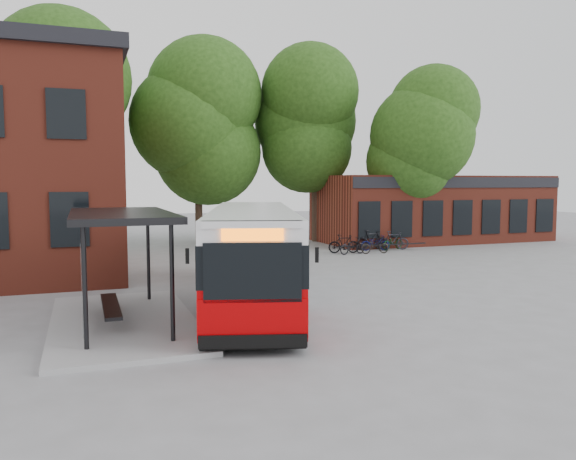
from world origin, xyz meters
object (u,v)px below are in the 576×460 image
object	(u,v)px
bus_shelter	(122,268)
bicycle_3	(371,240)
bicycle_6	(393,242)
city_bus	(252,255)
bicycle_5	(393,240)
bicycle_1	(344,244)
bicycle_4	(375,243)
bicycle_0	(352,246)
bicycle_2	(375,246)

from	to	relation	value
bus_shelter	bicycle_3	world-z (taller)	bus_shelter
bicycle_3	bicycle_6	size ratio (longest dim) A/B	1.13
city_bus	bicycle_5	size ratio (longest dim) A/B	6.72
bus_shelter	bicycle_1	xyz separation A→B (m)	(11.57, 11.08, -0.97)
bicycle_1	bicycle_4	xyz separation A→B (m)	(2.03, 0.41, -0.07)
bicycle_0	bicycle_4	size ratio (longest dim) A/B	1.03
bus_shelter	bicycle_4	size ratio (longest dim) A/B	4.53
bicycle_1	bicycle_3	xyz separation A→B (m)	(2.04, 0.83, 0.05)
bicycle_6	bicycle_3	bearing A→B (deg)	47.46
bus_shelter	bicycle_6	distance (m)	18.69
bus_shelter	bicycle_5	distance (m)	18.76
bus_shelter	bicycle_3	size ratio (longest dim) A/B	3.95
bicycle_0	bicycle_6	xyz separation A→B (m)	(2.88, 0.95, -0.01)
bicycle_5	bicycle_6	size ratio (longest dim) A/B	1.06
bicycle_3	bicycle_4	size ratio (longest dim) A/B	1.15
bus_shelter	bicycle_5	bearing A→B (deg)	38.10
city_bus	bicycle_4	size ratio (longest dim) A/B	7.20
bicycle_5	city_bus	bearing A→B (deg)	152.23
bicycle_0	bicycle_3	world-z (taller)	bicycle_3
bicycle_3	bicycle_4	xyz separation A→B (m)	(-0.01, -0.43, -0.13)
bicycle_2	bicycle_4	xyz separation A→B (m)	(0.63, 1.10, 0.01)
bicycle_1	bicycle_2	size ratio (longest dim) A/B	1.05
bicycle_3	bicycle_0	bearing A→B (deg)	127.05
city_bus	bicycle_3	distance (m)	14.31
bicycle_3	bicycle_6	bearing A→B (deg)	-109.80
bus_shelter	city_bus	world-z (taller)	bus_shelter
city_bus	bicycle_2	world-z (taller)	city_bus
bicycle_3	bicycle_4	distance (m)	0.45
city_bus	bicycle_4	distance (m)	14.00
bicycle_1	bicycle_5	bearing A→B (deg)	-68.73
bicycle_2	bicycle_3	distance (m)	1.66
bicycle_3	bicycle_4	world-z (taller)	bicycle_3
bicycle_0	bicycle_1	size ratio (longest dim) A/B	0.99
bicycle_1	bicycle_4	world-z (taller)	bicycle_1
bicycle_4	bicycle_5	distance (m)	1.14
bus_shelter	bicycle_0	world-z (taller)	bus_shelter
bicycle_1	bicycle_0	bearing A→B (deg)	-143.50
bus_shelter	city_bus	distance (m)	4.14
city_bus	bicycle_6	size ratio (longest dim) A/B	7.09
city_bus	bicycle_2	bearing A→B (deg)	60.75
bus_shelter	city_bus	bearing A→B (deg)	21.00
bicycle_0	bicycle_5	world-z (taller)	bicycle_5
bicycle_2	bicycle_6	world-z (taller)	bicycle_6
bicycle_4	bus_shelter	bearing A→B (deg)	141.69
bicycle_0	bus_shelter	bearing A→B (deg)	117.54
bicycle_0	bicycle_2	distance (m)	1.19
bus_shelter	bicycle_1	distance (m)	16.05
city_bus	bicycle_4	bearing A→B (deg)	62.17
bicycle_2	bicycle_3	bearing A→B (deg)	-19.89
bicycle_1	bicycle_2	distance (m)	1.57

